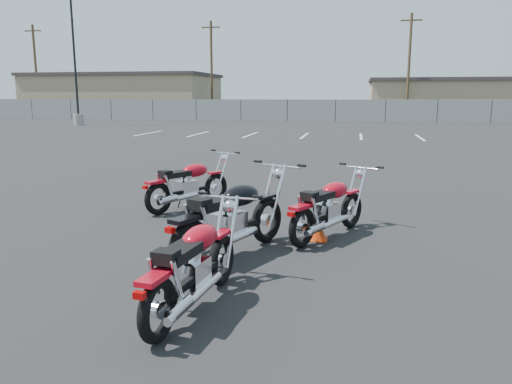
% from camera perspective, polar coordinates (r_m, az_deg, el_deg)
% --- Properties ---
extents(ground, '(120.00, 120.00, 0.00)m').
position_cam_1_polar(ground, '(7.58, -2.38, -5.62)').
color(ground, black).
rests_on(ground, ground).
extents(motorcycle_front_red, '(1.44, 2.03, 1.05)m').
position_cam_1_polar(motorcycle_front_red, '(9.72, -7.73, 0.88)').
color(motorcycle_front_red, black).
rests_on(motorcycle_front_red, ground).
extents(motorcycle_second_black, '(1.47, 2.34, 1.18)m').
position_cam_1_polar(motorcycle_second_black, '(6.73, -2.78, -3.03)').
color(motorcycle_second_black, black).
rests_on(motorcycle_second_black, ground).
extents(motorcycle_third_red, '(1.37, 2.02, 1.03)m').
position_cam_1_polar(motorcycle_third_red, '(7.75, 8.34, -1.78)').
color(motorcycle_third_red, black).
rests_on(motorcycle_third_red, ground).
extents(motorcycle_rear_red, '(0.81, 2.11, 1.03)m').
position_cam_1_polar(motorcycle_rear_red, '(5.14, -7.11, -8.39)').
color(motorcycle_rear_red, black).
rests_on(motorcycle_rear_red, ground).
extents(training_cone_near, '(0.28, 0.28, 0.34)m').
position_cam_1_polar(training_cone_near, '(7.65, 7.09, -4.23)').
color(training_cone_near, red).
rests_on(training_cone_near, ground).
extents(light_pole_west, '(0.80, 0.70, 9.90)m').
position_cam_1_polar(light_pole_west, '(38.99, -19.81, 10.95)').
color(light_pole_west, gray).
rests_on(light_pole_west, ground).
extents(chainlink_fence, '(80.06, 0.06, 1.80)m').
position_cam_1_polar(chainlink_fence, '(42.11, 9.06, 9.17)').
color(chainlink_fence, slate).
rests_on(chainlink_fence, ground).
extents(tan_building_west, '(18.40, 10.40, 4.30)m').
position_cam_1_polar(tan_building_west, '(54.49, -14.77, 10.67)').
color(tan_building_west, '#94815F').
rests_on(tan_building_west, ground).
extents(tan_building_east, '(14.40, 9.40, 3.70)m').
position_cam_1_polar(tan_building_east, '(51.72, 20.84, 9.99)').
color(tan_building_east, '#94815F').
rests_on(tan_building_east, ground).
extents(utility_pole_a, '(1.80, 0.24, 9.00)m').
position_cam_1_polar(utility_pole_a, '(55.98, -23.85, 12.70)').
color(utility_pole_a, '#41301E').
rests_on(utility_pole_a, ground).
extents(utility_pole_b, '(1.80, 0.24, 9.00)m').
position_cam_1_polar(utility_pole_b, '(49.08, -5.10, 13.93)').
color(utility_pole_b, '#41301E').
rests_on(utility_pole_b, ground).
extents(utility_pole_c, '(1.80, 0.24, 9.00)m').
position_cam_1_polar(utility_pole_c, '(46.32, 17.08, 13.68)').
color(utility_pole_c, '#41301E').
rests_on(utility_pole_c, ground).
extents(parking_line_stripes, '(15.12, 4.00, 0.01)m').
position_cam_1_polar(parking_line_stripes, '(27.47, 2.43, 6.50)').
color(parking_line_stripes, silver).
rests_on(parking_line_stripes, ground).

